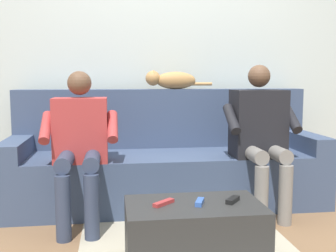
{
  "coord_description": "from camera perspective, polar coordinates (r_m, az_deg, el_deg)",
  "views": [
    {
      "loc": [
        0.45,
        3.2,
        1.05
      ],
      "look_at": [
        0.0,
        -0.05,
        0.66
      ],
      "focal_mm": 43.49,
      "sensor_mm": 36.0,
      "label": 1
    }
  ],
  "objects": [
    {
      "name": "ground_plane",
      "position": [
        2.84,
        1.86,
        -14.94
      ],
      "size": [
        8.0,
        8.0,
        0.0
      ],
      "primitive_type": "plane",
      "color": "#846042"
    },
    {
      "name": "back_wall",
      "position": [
        3.87,
        -1.21,
        11.9
      ],
      "size": [
        5.22,
        0.06,
        2.79
      ],
      "primitive_type": "cube",
      "color": "silver",
      "rests_on": "ground"
    },
    {
      "name": "couch",
      "position": [
        3.46,
        -0.25,
        -5.3
      ],
      "size": [
        2.56,
        0.8,
        0.95
      ],
      "color": "#3D4C6B",
      "rests_on": "ground"
    },
    {
      "name": "coffee_table",
      "position": [
        2.38,
        3.67,
        -14.82
      ],
      "size": [
        0.77,
        0.46,
        0.35
      ],
      "color": "#2D2D2D",
      "rests_on": "ground"
    },
    {
      "name": "person_left_seated",
      "position": [
        3.2,
        12.81,
        -0.57
      ],
      "size": [
        0.55,
        0.53,
        1.15
      ],
      "color": "black",
      "rests_on": "ground"
    },
    {
      "name": "person_right_seated",
      "position": [
        2.97,
        -12.25,
        -1.76
      ],
      "size": [
        0.54,
        0.59,
        1.1
      ],
      "color": "#B23838",
      "rests_on": "ground"
    },
    {
      "name": "cat_on_backrest",
      "position": [
        3.63,
        0.41,
        6.48
      ],
      "size": [
        0.6,
        0.14,
        0.17
      ],
      "color": "#B7844C",
      "rests_on": "couch"
    },
    {
      "name": "remote_blue",
      "position": [
        2.31,
        4.47,
        -10.58
      ],
      "size": [
        0.08,
        0.12,
        0.03
      ],
      "primitive_type": "cube",
      "rotation": [
        0.0,
        0.0,
        1.2
      ],
      "color": "#3860B7",
      "rests_on": "coffee_table"
    },
    {
      "name": "remote_red",
      "position": [
        2.3,
        -0.61,
        -10.71
      ],
      "size": [
        0.13,
        0.13,
        0.02
      ],
      "primitive_type": "cube",
      "rotation": [
        0.0,
        0.0,
        0.74
      ],
      "color": "#B73333",
      "rests_on": "coffee_table"
    },
    {
      "name": "remote_black",
      "position": [
        2.37,
        9.06,
        -10.2
      ],
      "size": [
        0.11,
        0.12,
        0.03
      ],
      "primitive_type": "cube",
      "rotation": [
        0.0,
        0.0,
        0.89
      ],
      "color": "black",
      "rests_on": "coffee_table"
    },
    {
      "name": "floor_rug",
      "position": [
        2.58,
        2.96,
        -17.13
      ],
      "size": [
        1.33,
        1.55,
        0.01
      ],
      "primitive_type": "cube",
      "color": "#B7AD93",
      "rests_on": "ground"
    }
  ]
}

